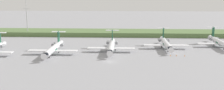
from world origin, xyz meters
The scene contains 10 objects.
ground_plane centered at (0.00, 30.00, 0.00)m, with size 500.00×500.00×0.00m, color #939399.
grass_berm centered at (0.00, 68.60, 1.41)m, with size 320.00×20.00×2.83m, color #597542.
regional_jet_second centered at (-27.10, 13.14, 2.54)m, with size 22.81×31.00×9.00m.
regional_jet_third centered at (-0.27, 19.58, 2.54)m, with size 22.81×31.00×9.00m.
regional_jet_fourth centered at (27.36, 28.03, 2.54)m, with size 22.81×31.00×9.00m.
regional_jet_fifth centered at (56.06, 33.47, 2.54)m, with size 22.81×31.00×9.00m.
antenna_mast centered at (-58.09, 64.98, 11.04)m, with size 4.40×0.50×26.75m.
safety_cone_front_marker centered at (26.98, 11.16, 0.28)m, with size 0.44×0.44×0.55m, color orange.
safety_cone_mid_marker centered at (29.66, 11.15, 0.28)m, with size 0.44×0.44×0.55m, color orange.
safety_cone_rear_marker centered at (33.30, 11.01, 0.28)m, with size 0.44×0.44×0.55m, color orange.
Camera 1 is at (5.85, -107.97, 29.15)m, focal length 42.99 mm.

